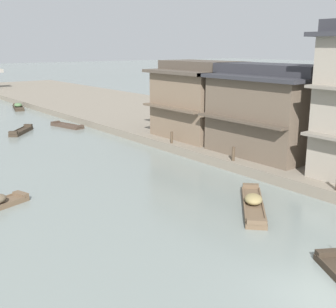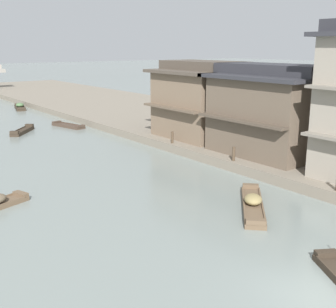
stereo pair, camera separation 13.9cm
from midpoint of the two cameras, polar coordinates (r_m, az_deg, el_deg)
name	(u,v)px [view 2 (the right image)]	position (r m, az deg, el deg)	size (l,w,h in m)	color
ground_plane	(329,296)	(15.80, 20.87, -17.22)	(400.00, 400.00, 0.00)	gray
riverbank_right	(173,118)	(47.14, 0.70, 4.84)	(18.00, 110.00, 0.66)	slate
boat_moored_second	(20,107)	(59.28, -19.00, 5.95)	(2.13, 4.61, 0.80)	#33281E
boat_moored_third	(253,204)	(22.23, 11.37, -6.52)	(4.49, 4.49, 0.73)	brown
boat_moored_far	(68,126)	(44.62, -13.02, 3.68)	(2.00, 4.23, 0.40)	#423328
boat_midriver_upstream	(22,131)	(42.75, -18.67, 2.91)	(3.18, 3.51, 0.52)	#33281E
house_waterfront_second	(271,111)	(30.47, 13.59, 5.61)	(6.55, 8.22, 6.14)	brown
house_waterfront_tall	(202,100)	(35.72, 4.71, 7.18)	(7.12, 7.32, 6.14)	#75604C
mooring_post_dock_mid	(234,154)	(28.36, 8.84, 0.01)	(0.20, 0.20, 0.93)	#473828
mooring_post_dock_far	(172,137)	(33.14, 0.68, 2.21)	(0.20, 0.20, 0.91)	#473828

